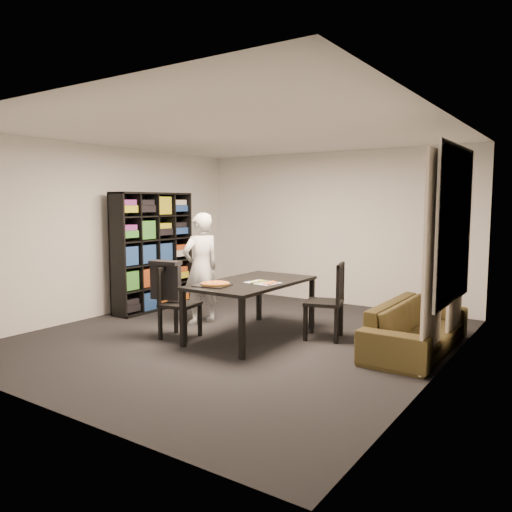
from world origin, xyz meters
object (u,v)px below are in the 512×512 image
Objects in this scene: bookshelf at (153,251)px; sofa at (417,327)px; dining_table at (252,286)px; baking_tray at (212,285)px; chair_right at (331,296)px; chair_left at (174,297)px; pepperoni_pizza at (215,284)px; person at (201,268)px.

sofa is at bearing 1.29° from bookshelf.
sofa is (1.95, 0.60, -0.38)m from dining_table.
dining_table is 0.60m from baking_tray.
chair_right is at bearing 44.19° from baking_tray.
chair_left is 2.63× the size of pepperoni_pizza.
bookshelf is 1.86m from chair_left.
chair_right is at bearing 116.27° from person.
baking_tray is at bearing -99.95° from chair_left.
pepperoni_pizza is at bearing 46.78° from baking_tray.
chair_left reaches higher than dining_table.
bookshelf is at bearing 167.54° from dining_table.
dining_table is 1.06m from person.
bookshelf reaches higher than baking_tray.
sofa is (2.12, 1.14, -0.48)m from pepperoni_pizza.
chair_right is at bearing 95.92° from sofa.
chair_right is 1.96m from person.
person reaches higher than pepperoni_pizza.
bookshelf is 5.43× the size of pepperoni_pizza.
chair_right reaches higher than baking_tray.
bookshelf is 4.29m from sofa.
sofa is at bearing 28.55° from baking_tray.
person is (-1.92, -0.28, 0.24)m from chair_right.
pepperoni_pizza reaches higher than dining_table.
pepperoni_pizza is at bearing -97.53° from chair_left.
dining_table is 4.39× the size of baking_tray.
sofa is at bearing 17.14° from dining_table.
pepperoni_pizza is at bearing 66.92° from person.
bookshelf is at bearing -106.26° from chair_right.
person is at bearing 139.00° from pepperoni_pizza.
baking_tray is at bearing -109.06° from dining_table.
chair_right is at bearing -0.25° from bookshelf.
chair_right is 1.10m from sofa.
chair_right is 0.61× the size of person.
person is 1.14m from baking_tray.
person is (-1.03, 0.21, 0.13)m from dining_table.
dining_table is at bearing 96.39° from person.
bookshelf reaches higher than dining_table.
pepperoni_pizza is (2.12, -1.04, -0.19)m from bookshelf.
sofa is at bearing 79.91° from chair_right.
bookshelf is at bearing 91.29° from sofa.
bookshelf reaches higher than chair_right.
dining_table is 1.10× the size of person.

